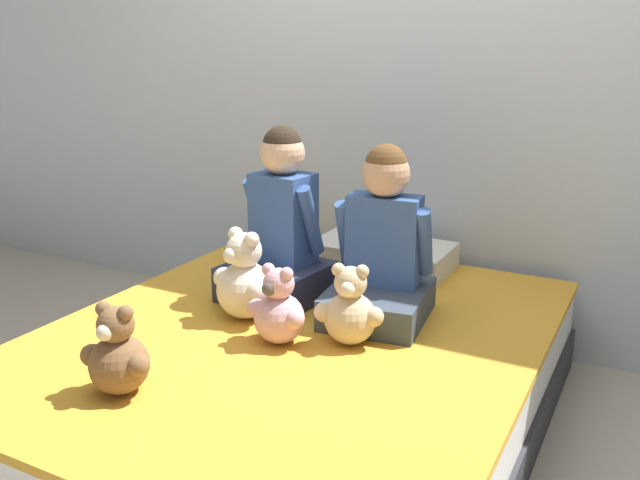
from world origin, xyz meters
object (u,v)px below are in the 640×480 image
Objects in this scene: teddy_bear_at_foot_of_bed at (118,356)px; pillow_at_headboard at (383,255)px; teddy_bear_held_by_right_child at (350,311)px; bed at (296,380)px; child_on_left at (280,232)px; teddy_bear_between_children at (278,310)px; teddy_bear_held_by_left_child at (244,281)px; child_on_right at (382,251)px.

teddy_bear_at_foot_of_bed reaches higher than pillow_at_headboard.
teddy_bear_held_by_right_child is at bearing 48.94° from teddy_bear_at_foot_of_bed.
bed is at bearing -90.00° from pillow_at_headboard.
child_on_left is 2.48× the size of teddy_bear_between_children.
bed is at bearing 64.51° from teddy_bear_at_foot_of_bed.
teddy_bear_held_by_right_child is at bearing 32.27° from teddy_bear_between_children.
child_on_left is 0.28m from teddy_bear_held_by_left_child.
bed is 0.57m from child_on_left.
teddy_bear_held_by_right_child is at bearing -96.19° from child_on_right.
teddy_bear_held_by_right_child reaches higher than teddy_bear_at_foot_of_bed.
teddy_bear_held_by_right_child is 0.74m from teddy_bear_at_foot_of_bed.
bed is 7.21× the size of teddy_bear_at_foot_of_bed.
teddy_bear_held_by_left_child is 0.55× the size of pillow_at_headboard.
teddy_bear_held_by_right_child is 1.03× the size of teddy_bear_between_children.
bed is at bearing 163.79° from teddy_bear_held_by_right_child.
child_on_right is at bearing -68.09° from pillow_at_headboard.
bed is 0.38m from teddy_bear_held_by_right_child.
child_on_left is 2.40× the size of teddy_bear_held_by_right_child.
bed is at bearing -45.06° from child_on_left.
teddy_bear_held_by_left_child is at bearing 157.38° from teddy_bear_between_children.
pillow_at_headboard is at bearing 92.64° from teddy_bear_held_by_left_child.
pillow_at_headboard is (-0.21, 0.79, -0.06)m from teddy_bear_held_by_right_child.
teddy_bear_held_by_left_child reaches higher than bed.
bed is 0.33m from teddy_bear_between_children.
bed is 7.05× the size of teddy_bear_held_by_right_child.
teddy_bear_between_children is at bearing -90.27° from pillow_at_headboard.
child_on_right is 0.51m from teddy_bear_held_by_left_child.
teddy_bear_held_by_left_child is at bearing -106.02° from pillow_at_headboard.
pillow_at_headboard is at bearing 75.84° from teddy_bear_at_foot_of_bed.
child_on_right reaches higher than teddy_bear_held_by_left_child.
teddy_bear_held_by_right_child reaches higher than pillow_at_headboard.
teddy_bear_between_children is at bearing -54.53° from child_on_left.
teddy_bear_held_by_right_child is (0.00, -0.28, -0.13)m from child_on_right.
child_on_right is 0.45m from teddy_bear_between_children.
teddy_bear_at_foot_of_bed reaches higher than bed.
child_on_left reaches higher than teddy_bear_held_by_left_child.
child_on_right is at bearing 76.45° from teddy_bear_held_by_right_child.
teddy_bear_held_by_right_child is 1.02× the size of teddy_bear_at_foot_of_bed.
teddy_bear_between_children is 0.55m from teddy_bear_at_foot_of_bed.
teddy_bear_between_children is at bearing -126.51° from child_on_right.
teddy_bear_between_children is (-0.21, -0.38, -0.13)m from child_on_right.
bed is at bearing 13.94° from teddy_bear_held_by_left_child.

